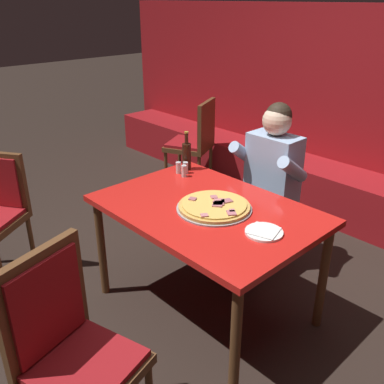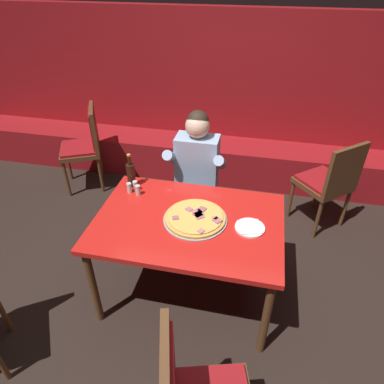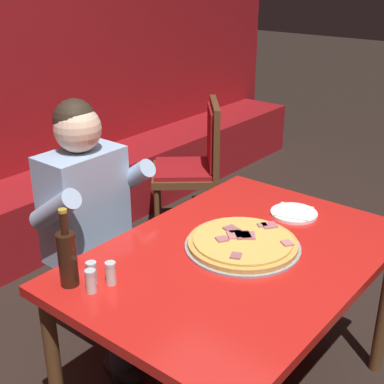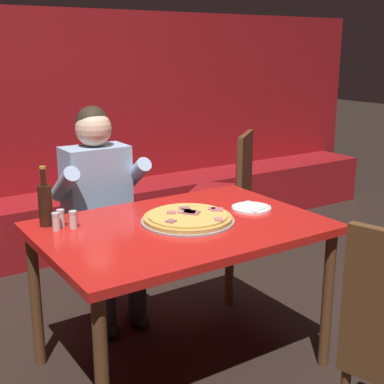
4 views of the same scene
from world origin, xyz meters
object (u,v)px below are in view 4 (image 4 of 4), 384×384
at_px(pizza, 188,218).
at_px(shaker_black_pepper, 61,219).
at_px(dining_chair_far_right, 229,184).
at_px(main_dining_table, 181,239).
at_px(plate_white_paper, 252,208).
at_px(beer_bottle, 45,204).
at_px(diner_seated_blue_shirt, 103,205).
at_px(shaker_parmesan, 73,220).
at_px(shaker_oregano, 56,222).

bearing_deg(pizza, shaker_black_pepper, 154.21).
bearing_deg(shaker_black_pepper, dining_chair_far_right, 27.15).
distance_m(main_dining_table, plate_white_paper, 0.45).
distance_m(plate_white_paper, shaker_black_pepper, 0.98).
bearing_deg(plate_white_paper, beer_bottle, 161.10).
relative_size(diner_seated_blue_shirt, dining_chair_far_right, 1.31).
relative_size(shaker_parmesan, diner_seated_blue_shirt, 0.07).
relative_size(pizza, diner_seated_blue_shirt, 0.36).
xyz_separation_m(shaker_parmesan, dining_chair_far_right, (1.61, 0.90, -0.24)).
relative_size(beer_bottle, shaker_parmesan, 3.40).
bearing_deg(diner_seated_blue_shirt, plate_white_paper, -52.96).
xyz_separation_m(shaker_parmesan, shaker_oregano, (-0.08, 0.02, 0.00)).
xyz_separation_m(plate_white_paper, shaker_black_pepper, (-0.94, 0.28, 0.03)).
distance_m(plate_white_paper, shaker_oregano, 1.01).
relative_size(pizza, shaker_parmesan, 5.37).
bearing_deg(dining_chair_far_right, plate_white_paper, -122.16).
bearing_deg(shaker_parmesan, dining_chair_far_right, 29.19).
bearing_deg(shaker_oregano, plate_white_paper, -14.03).
height_order(beer_bottle, diner_seated_blue_shirt, diner_seated_blue_shirt).
bearing_deg(shaker_parmesan, plate_white_paper, -14.27).
distance_m(main_dining_table, diner_seated_blue_shirt, 0.72).
xyz_separation_m(shaker_black_pepper, dining_chair_far_right, (1.65, 0.85, -0.24)).
bearing_deg(shaker_black_pepper, shaker_oregano, -134.32).
distance_m(shaker_black_pepper, shaker_parmesan, 0.07).
xyz_separation_m(main_dining_table, shaker_parmesan, (-0.46, 0.23, 0.12)).
distance_m(plate_white_paper, beer_bottle, 1.05).
height_order(diner_seated_blue_shirt, dining_chair_far_right, diner_seated_blue_shirt).
bearing_deg(pizza, plate_white_paper, -2.30).
bearing_deg(shaker_parmesan, pizza, -22.72).
bearing_deg(beer_bottle, main_dining_table, -31.36).
distance_m(pizza, shaker_black_pepper, 0.61).
bearing_deg(pizza, diner_seated_blue_shirt, 101.89).
bearing_deg(plate_white_paper, shaker_oregano, 165.97).
relative_size(shaker_parmesan, shaker_oregano, 1.00).
distance_m(beer_bottle, shaker_oregano, 0.12).
distance_m(main_dining_table, shaker_oregano, 0.60).
height_order(shaker_oregano, dining_chair_far_right, dining_chair_far_right).
bearing_deg(beer_bottle, shaker_parmesan, -50.05).
xyz_separation_m(plate_white_paper, shaker_parmesan, (-0.90, 0.23, 0.03)).
distance_m(shaker_black_pepper, diner_seated_blue_shirt, 0.60).
relative_size(shaker_black_pepper, shaker_parmesan, 1.00).
bearing_deg(beer_bottle, shaker_black_pepper, -48.38).
bearing_deg(plate_white_paper, shaker_black_pepper, 163.34).
distance_m(pizza, shaker_oregano, 0.63).
height_order(main_dining_table, plate_white_paper, plate_white_paper).
distance_m(plate_white_paper, dining_chair_far_right, 1.35).
bearing_deg(pizza, dining_chair_far_right, 45.31).
bearing_deg(shaker_oregano, shaker_parmesan, -11.21).
bearing_deg(shaker_black_pepper, main_dining_table, -29.07).
xyz_separation_m(main_dining_table, plate_white_paper, (0.44, -0.00, 0.09)).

